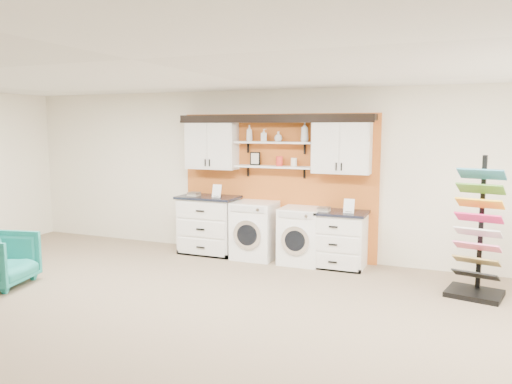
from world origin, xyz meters
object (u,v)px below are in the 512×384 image
at_px(washer, 255,230).
at_px(dryer, 301,235).
at_px(armchair, 0,260).
at_px(sample_rack, 477,253).
at_px(base_cabinet_right, 338,239).
at_px(base_cabinet_left, 209,225).

relative_size(washer, dryer, 1.05).
xyz_separation_m(washer, armchair, (-2.71, -2.68, -0.11)).
bearing_deg(armchair, sample_rack, -82.87).
distance_m(base_cabinet_right, dryer, 0.59).
relative_size(base_cabinet_right, sample_rack, 0.49).
height_order(dryer, sample_rack, sample_rack).
distance_m(washer, dryer, 0.81).
bearing_deg(washer, armchair, -135.37).
bearing_deg(sample_rack, base_cabinet_right, 173.91).
bearing_deg(base_cabinet_left, dryer, -0.11).
bearing_deg(base_cabinet_right, armchair, -146.86).
height_order(base_cabinet_right, dryer, dryer).
bearing_deg(dryer, washer, 180.00).
bearing_deg(sample_rack, base_cabinet_left, -176.50).
distance_m(dryer, sample_rack, 2.65).
relative_size(base_cabinet_left, washer, 1.08).
height_order(base_cabinet_right, armchair, base_cabinet_right).
relative_size(washer, armchair, 1.19).
height_order(washer, armchair, washer).
bearing_deg(dryer, armchair, -142.72).
relative_size(base_cabinet_left, sample_rack, 0.56).
xyz_separation_m(base_cabinet_left, sample_rack, (4.23, -0.66, 0.06)).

